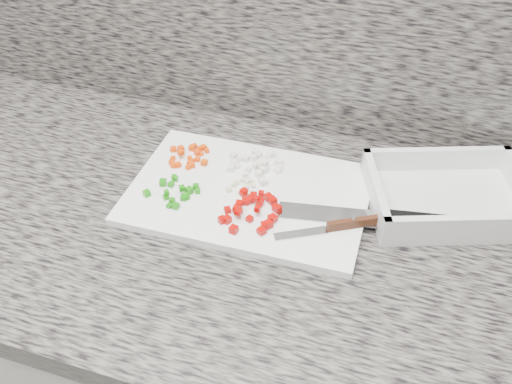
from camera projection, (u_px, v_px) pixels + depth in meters
cabinet at (227, 373)px, 1.25m from camera, size 3.92×0.62×0.86m
countertop at (218, 224)px, 0.95m from camera, size 3.96×0.64×0.04m
cutting_board at (248, 194)px, 0.97m from camera, size 0.40×0.27×0.01m
carrot_pile at (188, 156)px, 1.03m from camera, size 0.08×0.08×0.02m
onion_pile at (257, 164)px, 1.01m from camera, size 0.10×0.10×0.02m
green_pepper_pile at (176, 191)px, 0.96m from camera, size 0.09×0.08×0.02m
red_pepper_pile at (253, 210)px, 0.92m from camera, size 0.09×0.11×0.02m
garlic_pile at (242, 188)px, 0.97m from camera, size 0.05×0.05×0.01m
chef_knife at (393, 219)px, 0.91m from camera, size 0.29×0.08×0.02m
paring_knife at (340, 226)px, 0.89m from camera, size 0.15×0.09×0.02m
tray at (448, 197)px, 0.95m from camera, size 0.31×0.26×0.05m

